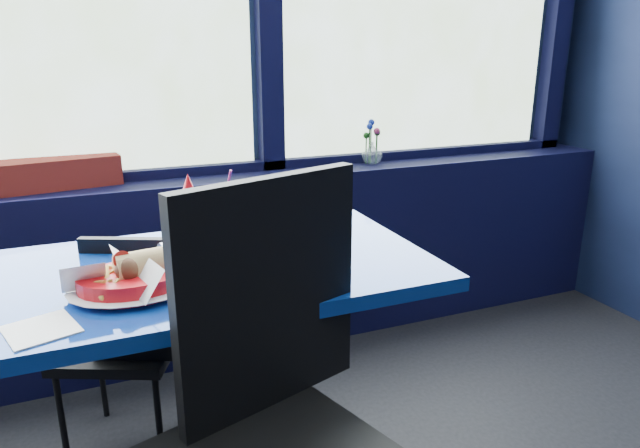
{
  "coord_description": "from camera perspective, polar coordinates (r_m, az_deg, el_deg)",
  "views": [
    {
      "loc": [
        0.02,
        0.53,
        1.32
      ],
      "look_at": [
        0.61,
        1.98,
        0.83
      ],
      "focal_mm": 32.0,
      "sensor_mm": 36.0,
      "label": 1
    }
  ],
  "objects": [
    {
      "name": "near_table",
      "position": [
        1.68,
        -10.39,
        -9.74
      ],
      "size": [
        1.2,
        0.7,
        0.75
      ],
      "color": "black",
      "rests_on": "ground"
    },
    {
      "name": "planter_box",
      "position": [
        2.42,
        -26.21,
        4.45
      ],
      "size": [
        0.59,
        0.23,
        0.12
      ],
      "primitive_type": "cube",
      "rotation": [
        0.0,
        0.0,
        0.16
      ],
      "color": "maroon",
      "rests_on": "window_sill"
    },
    {
      "name": "napkin",
      "position": [
        1.35,
        -26.13,
        -9.43
      ],
      "size": [
        0.17,
        0.17,
        0.0
      ],
      "primitive_type": "cube",
      "rotation": [
        0.0,
        0.0,
        0.31
      ],
      "color": "white",
      "rests_on": "near_table"
    },
    {
      "name": "chair_near_back",
      "position": [
        1.94,
        -18.42,
        -10.21
      ],
      "size": [
        0.47,
        0.47,
        0.79
      ],
      "rotation": [
        0.0,
        0.0,
        2.72
      ],
      "color": "black",
      "rests_on": "ground"
    },
    {
      "name": "soda_cup",
      "position": [
        1.62,
        -9.58,
        -1.17
      ],
      "size": [
        0.08,
        0.08,
        0.26
      ],
      "rotation": [
        0.0,
        0.0,
        -0.01
      ],
      "color": "navy",
      "rests_on": "near_table"
    },
    {
      "name": "food_basket",
      "position": [
        1.46,
        -17.98,
        -5.06
      ],
      "size": [
        0.32,
        0.32,
        0.1
      ],
      "rotation": [
        0.0,
        0.0,
        -0.28
      ],
      "color": "red",
      "rests_on": "near_table"
    },
    {
      "name": "ketchup_bottle",
      "position": [
        1.67,
        -12.81,
        0.59
      ],
      "size": [
        0.06,
        0.06,
        0.23
      ],
      "color": "red",
      "rests_on": "near_table"
    },
    {
      "name": "flower_vase",
      "position": [
        2.69,
        5.23,
        7.34
      ],
      "size": [
        0.12,
        0.12,
        0.2
      ],
      "rotation": [
        0.0,
        0.0,
        -0.28
      ],
      "color": "silver",
      "rests_on": "window_sill"
    },
    {
      "name": "chair_near_front",
      "position": [
        1.23,
        -4.88,
        -17.81
      ],
      "size": [
        0.61,
        0.61,
        1.07
      ],
      "rotation": [
        0.0,
        0.0,
        0.32
      ],
      "color": "black",
      "rests_on": "ground"
    },
    {
      "name": "window_sill",
      "position": [
        2.51,
        -21.24,
        -5.48
      ],
      "size": [
        5.0,
        0.26,
        0.8
      ],
      "primitive_type": "cube",
      "color": "black",
      "rests_on": "ground"
    }
  ]
}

